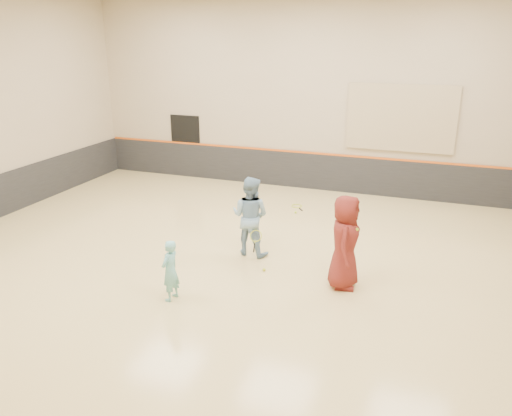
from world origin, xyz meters
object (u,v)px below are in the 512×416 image
(spare_racket, at_px, (297,206))
(young_man, at_px, (345,242))
(instructor, at_px, (250,216))
(girl, at_px, (170,271))

(spare_racket, bearing_deg, young_man, -63.90)
(instructor, bearing_deg, girl, 80.93)
(girl, height_order, spare_racket, girl)
(young_man, relative_size, spare_racket, 2.70)
(instructor, height_order, young_man, young_man)
(young_man, height_order, spare_racket, young_man)
(girl, xyz_separation_m, young_man, (3.02, 1.67, 0.36))
(girl, relative_size, instructor, 0.66)
(girl, distance_m, young_man, 3.47)
(girl, height_order, instructor, instructor)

